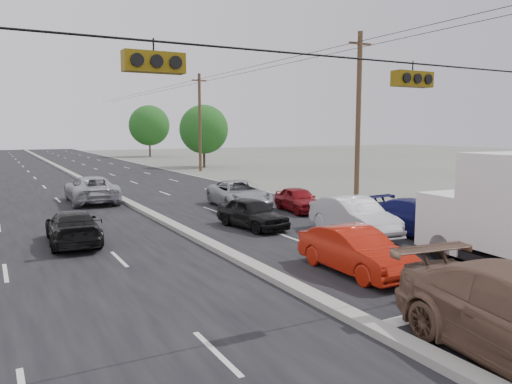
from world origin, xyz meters
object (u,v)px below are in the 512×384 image
Objects in this scene: queue_car_c at (239,195)px; queue_car_e at (299,200)px; queue_car_a at (252,213)px; oncoming_far at (91,190)px; tree_right_far at (149,125)px; queue_car_b at (353,217)px; utility_pole_right_c at (200,122)px; red_sedan at (355,251)px; utility_pole_right_b at (358,116)px; oncoming_near at (73,228)px; queue_car_d at (421,219)px; tree_right_mid at (204,129)px.

queue_car_e is (2.15, -2.69, -0.11)m from queue_car_c.
oncoming_far reaches higher than queue_car_a.
queue_car_b is at bearing -99.12° from tree_right_far.
red_sedan is (-10.01, -37.00, -4.42)m from utility_pole_right_c.
queue_car_e is (4.74, 10.32, -0.05)m from red_sedan.
utility_pole_right_b is 11.02m from queue_car_b.
utility_pole_right_c is 2.39× the size of red_sedan.
red_sedan reaches higher than oncoming_near.
tree_right_far is at bearing 85.98° from queue_car_c.
utility_pole_right_b reaches higher than queue_car_c.
queue_car_e is at bearing -166.14° from oncoming_near.
queue_car_e is at bearing 25.06° from queue_car_a.
queue_car_d is at bearing -65.86° from queue_car_c.
queue_car_e is (-0.93, 7.56, -0.09)m from queue_car_d.
queue_car_c is at bearing -108.90° from tree_right_mid.
tree_right_far is 1.95× the size of red_sedan.
queue_car_b reaches higher than oncoming_near.
queue_car_c is at bearing -101.44° from tree_right_far.
tree_right_mid is 1.41× the size of queue_car_d.
queue_car_e is (-5.27, -26.68, -4.47)m from utility_pole_right_c.
queue_car_a is at bearing -103.50° from queue_car_c.
queue_car_d is at bearing 26.58° from red_sedan.
queue_car_e is (-7.77, -31.68, -3.70)m from tree_right_mid.
tree_right_far reaches higher than queue_car_b.
queue_car_b is at bearing 141.60° from queue_car_d.
queue_car_b is 1.25× the size of queue_car_e.
queue_car_c is (2.59, 13.01, 0.06)m from red_sedan.
utility_pole_right_c reaches higher than queue_car_c.
utility_pole_right_b is 1.23× the size of tree_right_far.
queue_car_b is (-6.57, -7.72, -4.33)m from utility_pole_right_b.
red_sedan is at bearing -101.40° from tree_right_far.
red_sedan is 1.07× the size of queue_car_a.
tree_right_mid is 36.64m from queue_car_a.
oncoming_far is (-4.24, 18.97, 0.10)m from red_sedan.
utility_pole_right_b is at bearing -90.00° from utility_pole_right_c.
queue_car_e is 12.47m from oncoming_far.
oncoming_near is at bearing -161.50° from queue_car_e.
oncoming_near is at bearing 153.00° from queue_car_d.
queue_car_e is 11.83m from oncoming_near.
utility_pole_right_b is at bearing 56.18° from queue_car_b.
queue_car_b reaches higher than red_sedan.
tree_right_far is 1.51× the size of queue_car_c.
tree_right_far is at bearing 83.35° from utility_pole_right_c.
utility_pole_right_b is 1.00× the size of utility_pole_right_c.
utility_pole_right_b is 2.13× the size of queue_car_b.
queue_car_a is at bearing 86.75° from red_sedan.
utility_pole_right_b is 2.56× the size of queue_car_a.
utility_pole_right_c reaches higher than tree_right_far.
tree_right_far is 63.66m from queue_car_b.
tree_right_far reaches higher than queue_car_e.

